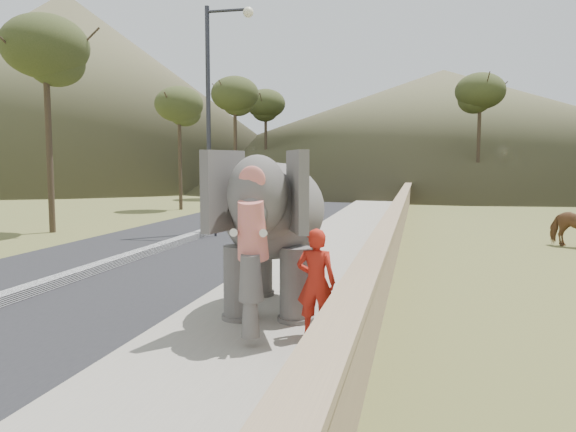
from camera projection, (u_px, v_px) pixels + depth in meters
The scene contains 12 objects.
road at pixel (148, 255), 15.63m from camera, with size 7.00×120.00×0.03m, color black.
median at pixel (147, 251), 15.62m from camera, with size 0.35×120.00×0.22m, color black.
walkway at pixel (325, 260), 14.49m from camera, with size 3.00×120.00×0.15m, color #9E9687.
parapet at pixel (390, 244), 14.07m from camera, with size 0.30×120.00×1.10m, color tan.
lamppost at pixel (216, 97), 19.75m from camera, with size 1.76×0.36×8.00m.
signboard at pixel (215, 190), 19.28m from camera, with size 0.60×0.08×2.40m.
cow at pixel (576, 225), 16.95m from camera, with size 0.74×1.63×1.37m, color brown.
hill_left at pixel (68, 89), 65.65m from camera, with size 60.00×60.00×22.00m, color brown.
hill_far at pixel (442, 126), 70.83m from camera, with size 80.00×80.00×14.00m, color brown.
elephant_and_man at pixel (276, 232), 9.40m from camera, with size 2.28×3.70×2.58m.
motorcyclist at pixel (296, 199), 27.74m from camera, with size 1.64×1.86×1.88m.
trees at pixel (428, 135), 32.68m from camera, with size 48.10×43.11×9.35m.
Camera 1 is at (2.34, -4.15, 2.62)m, focal length 35.00 mm.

